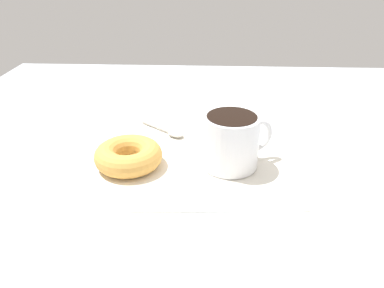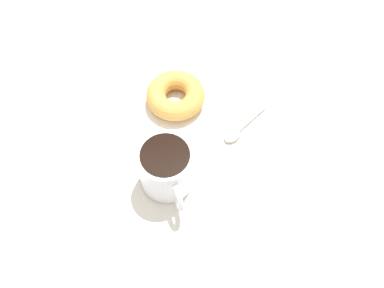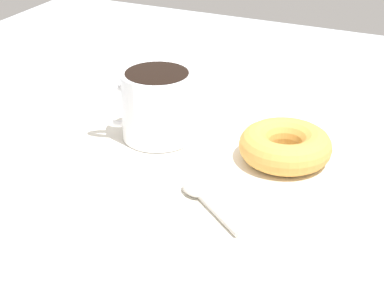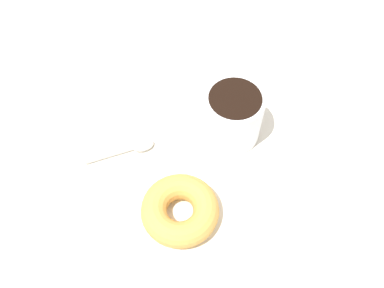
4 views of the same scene
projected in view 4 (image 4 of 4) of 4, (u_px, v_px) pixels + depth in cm
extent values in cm
cube|color=#B2BCC6|center=(203.00, 151.00, 71.32)|extent=(120.00, 120.00, 2.00)
cube|color=white|center=(192.00, 151.00, 69.91)|extent=(35.21, 35.21, 0.30)
cylinder|color=white|center=(233.00, 116.00, 67.99)|extent=(9.38, 9.38, 8.99)
cylinder|color=black|center=(235.00, 99.00, 64.37)|extent=(8.18, 8.18, 0.60)
torus|color=white|center=(235.00, 91.00, 70.77)|extent=(3.39, 5.73, 5.93)
torus|color=gold|center=(180.00, 210.00, 62.06)|extent=(11.47, 11.47, 3.84)
ellipsoid|color=#B7B2A8|center=(143.00, 145.00, 69.83)|extent=(4.11, 4.31, 0.90)
cylinder|color=#B7B2A8|center=(112.00, 155.00, 69.01)|extent=(5.84, 7.22, 0.56)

